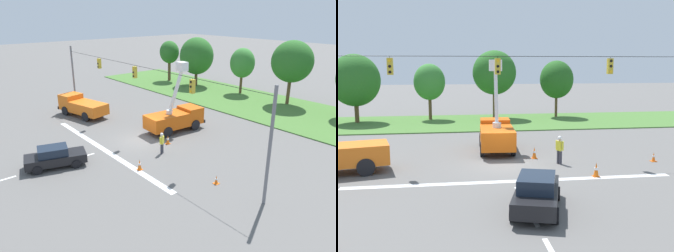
{
  "view_description": "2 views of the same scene",
  "coord_description": "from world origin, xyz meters",
  "views": [
    {
      "loc": [
        22.43,
        -15.15,
        10.9
      ],
      "look_at": [
        2.41,
        1.3,
        1.72
      ],
      "focal_mm": 35.0,
      "sensor_mm": 36.0,
      "label": 1
    },
    {
      "loc": [
        -3.24,
        -23.28,
        6.13
      ],
      "look_at": [
        0.65,
        3.63,
        1.86
      ],
      "focal_mm": 42.0,
      "sensor_mm": 36.0,
      "label": 2
    }
  ],
  "objects": [
    {
      "name": "utility_truck_support_near",
      "position": [
        -9.96,
        -0.69,
        1.13
      ],
      "size": [
        6.35,
        3.56,
        2.16
      ],
      "color": "orange",
      "rests_on": "ground"
    },
    {
      "name": "traffic_cone_foreground_right",
      "position": [
        2.22,
        1.44,
        0.38
      ],
      "size": [
        0.36,
        0.36,
        0.77
      ],
      "color": "orange",
      "rests_on": "ground"
    },
    {
      "name": "traffic_cone_mid_right",
      "position": [
        9.58,
        -0.44,
        0.28
      ],
      "size": [
        0.36,
        0.36,
        0.6
      ],
      "color": "orange",
      "rests_on": "ground"
    },
    {
      "name": "tree_west",
      "position": [
        -12.89,
        19.37,
        4.49
      ],
      "size": [
        5.13,
        4.88,
        7.21
      ],
      "color": "brown",
      "rests_on": "ground"
    },
    {
      "name": "tree_far_west",
      "position": [
        -18.29,
        18.58,
        4.57
      ],
      "size": [
        3.29,
        2.93,
        6.38
      ],
      "color": "brown",
      "rests_on": "ground"
    },
    {
      "name": "tree_centre",
      "position": [
        -5.37,
        20.63,
        4.21
      ],
      "size": [
        3.41,
        3.09,
        6.21
      ],
      "color": "brown",
      "rests_on": "ground"
    },
    {
      "name": "utility_truck_bucket_lift",
      "position": [
        0.02,
        4.17,
        1.33
      ],
      "size": [
        2.63,
        5.92,
        6.46
      ],
      "color": "#D6560F",
      "rests_on": "ground"
    },
    {
      "name": "tree_east",
      "position": [
        1.79,
        20.68,
        5.21
      ],
      "size": [
        4.88,
        4.54,
        7.68
      ],
      "color": "brown",
      "rests_on": "ground"
    },
    {
      "name": "traffic_cone_foreground_left",
      "position": [
        4.68,
        -3.22,
        0.39
      ],
      "size": [
        0.36,
        0.36,
        0.79
      ],
      "color": "orange",
      "rests_on": "ground"
    },
    {
      "name": "lane_markings",
      "position": [
        0.0,
        -4.92,
        0.0
      ],
      "size": [
        17.6,
        15.25,
        0.01
      ],
      "color": "silver",
      "rests_on": "ground"
    },
    {
      "name": "signal_gantry",
      "position": [
        -0.03,
        -0.0,
        4.43
      ],
      "size": [
        26.2,
        0.33,
        7.2
      ],
      "color": "slate",
      "rests_on": "ground"
    },
    {
      "name": "grass_verge",
      "position": [
        0.0,
        18.0,
        0.05
      ],
      "size": [
        56.0,
        12.0,
        0.1
      ],
      "primitive_type": "cube",
      "color": "#477533",
      "rests_on": "ground"
    },
    {
      "name": "road_worker",
      "position": [
        3.45,
        -0.19,
        1.0
      ],
      "size": [
        0.41,
        0.58,
        1.77
      ],
      "color": "#383842",
      "rests_on": "ground"
    },
    {
      "name": "sedan_black",
      "position": [
        0.32,
        -7.71,
        0.79
      ],
      "size": [
        2.93,
        4.63,
        1.56
      ],
      "color": "black",
      "rests_on": "ground"
    },
    {
      "name": "ground_plane",
      "position": [
        0.0,
        0.0,
        0.0
      ],
      "size": [
        200.0,
        200.0,
        0.0
      ],
      "primitive_type": "plane",
      "color": "#605E5B"
    }
  ]
}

